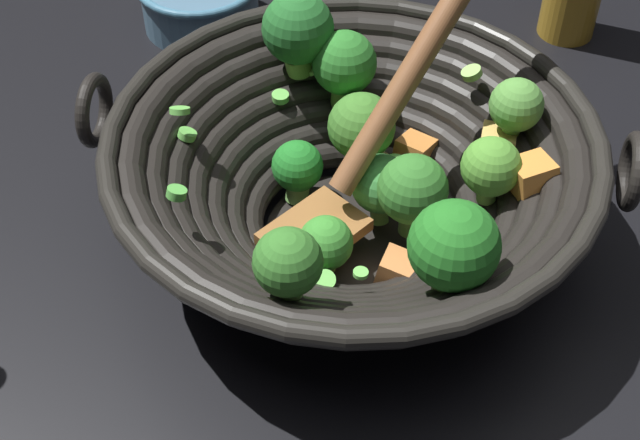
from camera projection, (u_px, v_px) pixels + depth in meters
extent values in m
plane|color=black|center=(350.00, 241.00, 0.69)|extent=(4.00, 4.00, 0.00)
cylinder|color=black|center=(350.00, 236.00, 0.69)|extent=(0.13, 0.13, 0.01)
torus|color=black|center=(351.00, 221.00, 0.68)|extent=(0.18, 0.18, 0.02)
torus|color=black|center=(351.00, 211.00, 0.67)|extent=(0.20, 0.20, 0.02)
torus|color=black|center=(351.00, 200.00, 0.66)|extent=(0.23, 0.23, 0.02)
torus|color=black|center=(352.00, 188.00, 0.65)|extent=(0.25, 0.25, 0.02)
torus|color=black|center=(352.00, 177.00, 0.64)|extent=(0.28, 0.28, 0.02)
torus|color=black|center=(353.00, 165.00, 0.63)|extent=(0.31, 0.31, 0.02)
torus|color=black|center=(353.00, 152.00, 0.63)|extent=(0.33, 0.33, 0.02)
torus|color=black|center=(353.00, 140.00, 0.62)|extent=(0.35, 0.35, 0.01)
torus|color=black|center=(94.00, 110.00, 0.64)|extent=(0.02, 0.05, 0.05)
torus|color=black|center=(632.00, 171.00, 0.60)|extent=(0.02, 0.05, 0.05)
cylinder|color=#7DB94C|center=(486.00, 192.00, 0.64)|extent=(0.02, 0.02, 0.01)
sphere|color=#529633|center=(491.00, 167.00, 0.62)|extent=(0.04, 0.04, 0.04)
cylinder|color=#5E9537|center=(448.00, 284.00, 0.56)|extent=(0.03, 0.03, 0.03)
sphere|color=#237322|center=(454.00, 246.00, 0.54)|extent=(0.06, 0.06, 0.06)
cylinder|color=#84BA56|center=(289.00, 288.00, 0.54)|extent=(0.02, 0.02, 0.01)
sphere|color=#347529|center=(288.00, 262.00, 0.52)|extent=(0.04, 0.04, 0.04)
cylinder|color=#759C46|center=(299.00, 63.00, 0.71)|extent=(0.03, 0.03, 0.02)
sphere|color=#216427|center=(298.00, 28.00, 0.69)|extent=(0.06, 0.06, 0.06)
cylinder|color=#5C993E|center=(512.00, 128.00, 0.66)|extent=(0.02, 0.02, 0.01)
sphere|color=#55963E|center=(516.00, 105.00, 0.64)|extent=(0.04, 0.04, 0.04)
cylinder|color=#73AF53|center=(298.00, 190.00, 0.70)|extent=(0.02, 0.03, 0.02)
sphere|color=#1F7525|center=(297.00, 166.00, 0.68)|extent=(0.04, 0.04, 0.04)
cylinder|color=#619744|center=(331.00, 265.00, 0.65)|extent=(0.02, 0.02, 0.01)
sphere|color=#398B2F|center=(331.00, 245.00, 0.63)|extent=(0.04, 0.04, 0.04)
cylinder|color=#67B340|center=(360.00, 156.00, 0.70)|extent=(0.03, 0.03, 0.02)
sphere|color=#3D792A|center=(361.00, 126.00, 0.68)|extent=(0.05, 0.05, 0.05)
cylinder|color=#78AA3F|center=(344.00, 95.00, 0.71)|extent=(0.03, 0.03, 0.02)
sphere|color=#297528|center=(344.00, 63.00, 0.69)|extent=(0.05, 0.05, 0.05)
cylinder|color=#6FA347|center=(410.00, 221.00, 0.66)|extent=(0.02, 0.02, 0.02)
sphere|color=#317329|center=(413.00, 189.00, 0.63)|extent=(0.05, 0.05, 0.05)
cylinder|color=#78B954|center=(379.00, 211.00, 0.68)|extent=(0.02, 0.02, 0.02)
sphere|color=#39823C|center=(381.00, 184.00, 0.66)|extent=(0.04, 0.04, 0.04)
cube|color=orange|center=(414.00, 154.00, 0.70)|extent=(0.03, 0.03, 0.03)
cube|color=orange|center=(532.00, 179.00, 0.62)|extent=(0.04, 0.04, 0.03)
cube|color=#DE8747|center=(397.00, 271.00, 0.64)|extent=(0.03, 0.03, 0.03)
cube|color=#DEBE6B|center=(381.00, 170.00, 0.69)|extent=(0.03, 0.03, 0.02)
cube|color=#E6B85E|center=(497.00, 145.00, 0.66)|extent=(0.03, 0.03, 0.03)
cylinder|color=#6BC651|center=(280.00, 97.00, 0.71)|extent=(0.02, 0.02, 0.01)
cylinder|color=#6BC651|center=(187.00, 134.00, 0.65)|extent=(0.02, 0.02, 0.01)
cylinder|color=#6BC651|center=(325.00, 281.00, 0.62)|extent=(0.02, 0.02, 0.01)
cylinder|color=#99D166|center=(313.00, 68.00, 0.71)|extent=(0.02, 0.02, 0.01)
cylinder|color=#99D166|center=(472.00, 73.00, 0.68)|extent=(0.02, 0.02, 0.01)
cylinder|color=#6BC651|center=(361.00, 273.00, 0.58)|extent=(0.01, 0.01, 0.00)
cylinder|color=#6BC651|center=(180.00, 111.00, 0.63)|extent=(0.02, 0.02, 0.01)
cylinder|color=#56B247|center=(177.00, 193.00, 0.57)|extent=(0.02, 0.02, 0.01)
cylinder|color=#6BC651|center=(396.00, 161.00, 0.67)|extent=(0.01, 0.02, 0.01)
cylinder|color=#99D166|center=(438.00, 234.00, 0.62)|extent=(0.02, 0.02, 0.01)
cube|color=brown|center=(314.00, 232.00, 0.64)|extent=(0.07, 0.08, 0.01)
cylinder|color=brown|center=(443.00, 20.00, 0.62)|extent=(0.09, 0.20, 0.20)
cylinder|color=slate|center=(200.00, 3.00, 0.88)|extent=(0.11, 0.11, 0.05)
cylinder|color=#99D166|center=(203.00, 10.00, 0.87)|extent=(0.02, 0.02, 0.00)
cylinder|color=#56B247|center=(199.00, 6.00, 0.87)|extent=(0.01, 0.01, 0.01)
cylinder|color=#6BC651|center=(201.00, 1.00, 0.88)|extent=(0.01, 0.01, 0.01)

